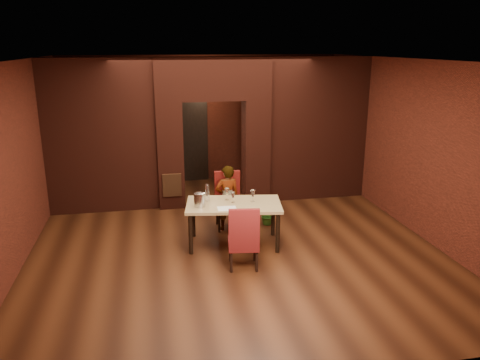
% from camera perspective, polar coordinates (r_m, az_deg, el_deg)
% --- Properties ---
extents(floor, '(8.00, 8.00, 0.00)m').
position_cam_1_polar(floor, '(8.79, -1.26, -6.91)').
color(floor, '#472311').
rests_on(floor, ground).
extents(ceiling, '(7.00, 8.00, 0.04)m').
position_cam_1_polar(ceiling, '(8.08, -1.41, 14.44)').
color(ceiling, silver).
rests_on(ceiling, ground).
extents(wall_back, '(7.00, 0.04, 3.20)m').
position_cam_1_polar(wall_back, '(12.18, -4.59, 7.45)').
color(wall_back, maroon).
rests_on(wall_back, ground).
extents(wall_front, '(7.00, 0.04, 3.20)m').
position_cam_1_polar(wall_front, '(4.58, 7.36, -7.78)').
color(wall_front, maroon).
rests_on(wall_front, ground).
extents(wall_left, '(0.04, 8.00, 3.20)m').
position_cam_1_polar(wall_left, '(8.45, -25.44, 1.96)').
color(wall_left, maroon).
rests_on(wall_left, ground).
extents(wall_right, '(0.04, 8.00, 3.20)m').
position_cam_1_polar(wall_right, '(9.52, 19.97, 4.03)').
color(wall_right, maroon).
rests_on(wall_right, ground).
extents(pillar_left, '(0.55, 0.55, 2.30)m').
position_cam_1_polar(pillar_left, '(10.23, -8.51, 3.06)').
color(pillar_left, maroon).
rests_on(pillar_left, ground).
extents(pillar_right, '(0.55, 0.55, 2.30)m').
position_cam_1_polar(pillar_right, '(10.48, 1.93, 3.55)').
color(pillar_right, maroon).
rests_on(pillar_right, ground).
extents(lintel, '(2.45, 0.55, 0.90)m').
position_cam_1_polar(lintel, '(10.08, -3.37, 12.22)').
color(lintel, maroon).
rests_on(lintel, ground).
extents(wing_wall_left, '(2.28, 0.35, 3.20)m').
position_cam_1_polar(wing_wall_left, '(10.18, -16.60, 5.08)').
color(wing_wall_left, maroon).
rests_on(wing_wall_left, ground).
extents(wing_wall_right, '(2.28, 0.35, 3.20)m').
position_cam_1_polar(wing_wall_right, '(10.80, 9.32, 6.15)').
color(wing_wall_right, maroon).
rests_on(wing_wall_right, ground).
extents(vent_panel, '(0.40, 0.03, 0.50)m').
position_cam_1_polar(vent_panel, '(10.10, -8.28, -0.63)').
color(vent_panel, brown).
rests_on(vent_panel, ground).
extents(rear_door, '(0.90, 0.08, 2.10)m').
position_cam_1_polar(rear_door, '(12.18, -6.37, 4.77)').
color(rear_door, black).
rests_on(rear_door, ground).
extents(rear_door_frame, '(1.02, 0.04, 2.22)m').
position_cam_1_polar(rear_door_frame, '(12.14, -6.36, 4.73)').
color(rear_door_frame, black).
rests_on(rear_door_frame, ground).
extents(dining_table, '(1.77, 1.17, 0.77)m').
position_cam_1_polar(dining_table, '(8.33, -0.76, -5.36)').
color(dining_table, tan).
rests_on(dining_table, ground).
extents(chair_far, '(0.52, 0.52, 1.09)m').
position_cam_1_polar(chair_far, '(9.01, -1.39, -2.59)').
color(chair_far, maroon).
rests_on(chair_far, ground).
extents(chair_near, '(0.54, 0.54, 1.05)m').
position_cam_1_polar(chair_near, '(7.46, 0.41, -6.86)').
color(chair_near, maroon).
rests_on(chair_near, ground).
extents(person_seated, '(0.50, 0.36, 1.27)m').
position_cam_1_polar(person_seated, '(8.91, -1.56, -2.20)').
color(person_seated, beige).
rests_on(person_seated, ground).
extents(wine_glass_a, '(0.09, 0.09, 0.22)m').
position_cam_1_polar(wine_glass_a, '(8.33, -1.59, -1.74)').
color(wine_glass_a, white).
rests_on(wine_glass_a, dining_table).
extents(wine_glass_b, '(0.08, 0.08, 0.19)m').
position_cam_1_polar(wine_glass_b, '(8.20, -0.86, -2.14)').
color(wine_glass_b, silver).
rests_on(wine_glass_b, dining_table).
extents(wine_glass_c, '(0.09, 0.09, 0.22)m').
position_cam_1_polar(wine_glass_c, '(8.24, 1.57, -1.96)').
color(wine_glass_c, white).
rests_on(wine_glass_c, dining_table).
extents(tasting_sheet, '(0.33, 0.25, 0.00)m').
position_cam_1_polar(tasting_sheet, '(7.94, -1.61, -3.49)').
color(tasting_sheet, white).
rests_on(tasting_sheet, dining_table).
extents(wine_bucket, '(0.19, 0.19, 0.24)m').
position_cam_1_polar(wine_bucket, '(8.03, -4.95, -2.45)').
color(wine_bucket, '#ACACB2').
rests_on(wine_bucket, dining_table).
extents(water_bottle, '(0.07, 0.07, 0.32)m').
position_cam_1_polar(water_bottle, '(8.27, -4.01, -1.54)').
color(water_bottle, white).
rests_on(water_bottle, dining_table).
extents(potted_plant, '(0.44, 0.42, 0.38)m').
position_cam_1_polar(potted_plant, '(9.31, 3.36, -4.29)').
color(potted_plant, '#2A5E1B').
rests_on(potted_plant, ground).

